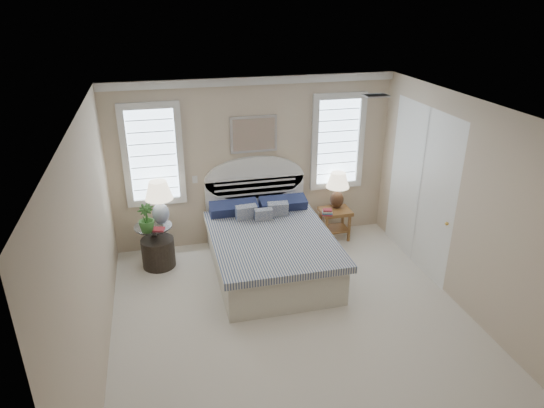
{
  "coord_description": "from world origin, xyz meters",
  "views": [
    {
      "loc": [
        -1.47,
        -4.7,
        3.85
      ],
      "look_at": [
        -0.07,
        1.0,
        1.27
      ],
      "focal_mm": 32.0,
      "sensor_mm": 36.0,
      "label": 1
    }
  ],
  "objects_px": {
    "bed": "(269,246)",
    "lamp_left": "(159,198)",
    "side_table_left": "(155,240)",
    "nightstand_right": "(335,218)",
    "floor_pot": "(158,253)",
    "lamp_right": "(338,186)"
  },
  "relations": [
    {
      "from": "lamp_right",
      "to": "bed",
      "type": "bearing_deg",
      "value": -149.5
    },
    {
      "from": "side_table_left",
      "to": "lamp_right",
      "type": "relative_size",
      "value": 1.02
    },
    {
      "from": "floor_pot",
      "to": "lamp_right",
      "type": "distance_m",
      "value": 3.06
    },
    {
      "from": "nightstand_right",
      "to": "floor_pot",
      "type": "relative_size",
      "value": 1.07
    },
    {
      "from": "bed",
      "to": "lamp_left",
      "type": "distance_m",
      "value": 1.79
    },
    {
      "from": "bed",
      "to": "side_table_left",
      "type": "relative_size",
      "value": 3.61
    },
    {
      "from": "nightstand_right",
      "to": "lamp_left",
      "type": "bearing_deg",
      "value": -179.8
    },
    {
      "from": "nightstand_right",
      "to": "lamp_right",
      "type": "distance_m",
      "value": 0.54
    },
    {
      "from": "nightstand_right",
      "to": "lamp_right",
      "type": "bearing_deg",
      "value": 61.58
    },
    {
      "from": "side_table_left",
      "to": "lamp_left",
      "type": "bearing_deg",
      "value": 34.62
    },
    {
      "from": "bed",
      "to": "side_table_left",
      "type": "bearing_deg",
      "value": 160.26
    },
    {
      "from": "floor_pot",
      "to": "bed",
      "type": "bearing_deg",
      "value": -16.73
    },
    {
      "from": "floor_pot",
      "to": "lamp_left",
      "type": "distance_m",
      "value": 0.85
    },
    {
      "from": "nightstand_right",
      "to": "side_table_left",
      "type": "bearing_deg",
      "value": -178.06
    },
    {
      "from": "bed",
      "to": "lamp_left",
      "type": "height_order",
      "value": "bed"
    },
    {
      "from": "nightstand_right",
      "to": "lamp_right",
      "type": "height_order",
      "value": "lamp_right"
    },
    {
      "from": "nightstand_right",
      "to": "floor_pot",
      "type": "xyz_separation_m",
      "value": [
        -2.91,
        -0.21,
        -0.16
      ]
    },
    {
      "from": "lamp_left",
      "to": "floor_pot",
      "type": "bearing_deg",
      "value": -114.91
    },
    {
      "from": "floor_pot",
      "to": "side_table_left",
      "type": "bearing_deg",
      "value": 109.64
    },
    {
      "from": "bed",
      "to": "lamp_right",
      "type": "distance_m",
      "value": 1.66
    },
    {
      "from": "bed",
      "to": "side_table_left",
      "type": "distance_m",
      "value": 1.75
    },
    {
      "from": "floor_pot",
      "to": "lamp_left",
      "type": "bearing_deg",
      "value": 65.09
    }
  ]
}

